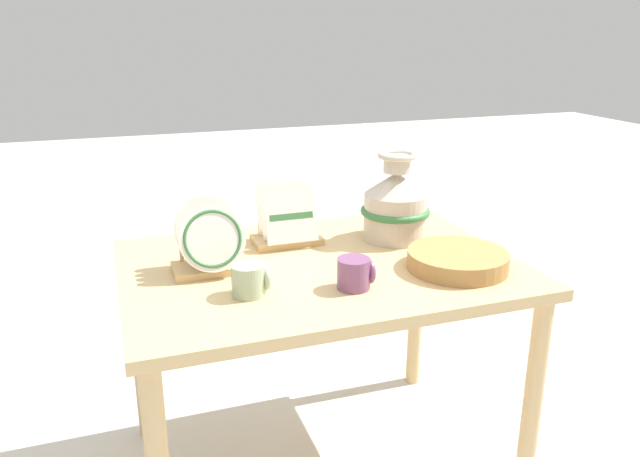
{
  "coord_description": "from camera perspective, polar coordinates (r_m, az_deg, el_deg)",
  "views": [
    {
      "loc": [
        -0.58,
        -1.67,
        1.44
      ],
      "look_at": [
        0.0,
        0.0,
        0.85
      ],
      "focal_mm": 35.0,
      "sensor_mm": 36.0,
      "label": 1
    }
  ],
  "objects": [
    {
      "name": "wicker_charger_stack",
      "position": [
        1.89,
        12.46,
        -2.84
      ],
      "size": [
        0.3,
        0.3,
        0.05
      ],
      "color": "#AD7F47",
      "rests_on": "display_table"
    },
    {
      "name": "dish_rack_square_plates",
      "position": [
        2.05,
        -3.08,
        0.22
      ],
      "size": [
        0.22,
        0.16,
        0.19
      ],
      "color": "tan",
      "rests_on": "display_table"
    },
    {
      "name": "display_table",
      "position": [
        1.94,
        0.0,
        -5.71
      ],
      "size": [
        1.18,
        0.84,
        0.74
      ],
      "color": "tan",
      "rests_on": "ground_plane"
    },
    {
      "name": "mug_plum_glaze",
      "position": [
        1.71,
        3.24,
        -4.11
      ],
      "size": [
        0.1,
        0.09,
        0.09
      ],
      "color": "#7A4770",
      "rests_on": "display_table"
    },
    {
      "name": "ceramic_vase",
      "position": [
        2.09,
        6.91,
        2.25
      ],
      "size": [
        0.23,
        0.23,
        0.3
      ],
      "color": "beige",
      "rests_on": "display_table"
    },
    {
      "name": "dish_rack_round_plates",
      "position": [
        1.83,
        -9.98,
        -1.52
      ],
      "size": [
        0.22,
        0.17,
        0.21
      ],
      "color": "tan",
      "rests_on": "display_table"
    },
    {
      "name": "mug_sage_glaze",
      "position": [
        1.68,
        -6.4,
        -4.67
      ],
      "size": [
        0.1,
        0.09,
        0.09
      ],
      "color": "#9EB28E",
      "rests_on": "display_table"
    }
  ]
}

